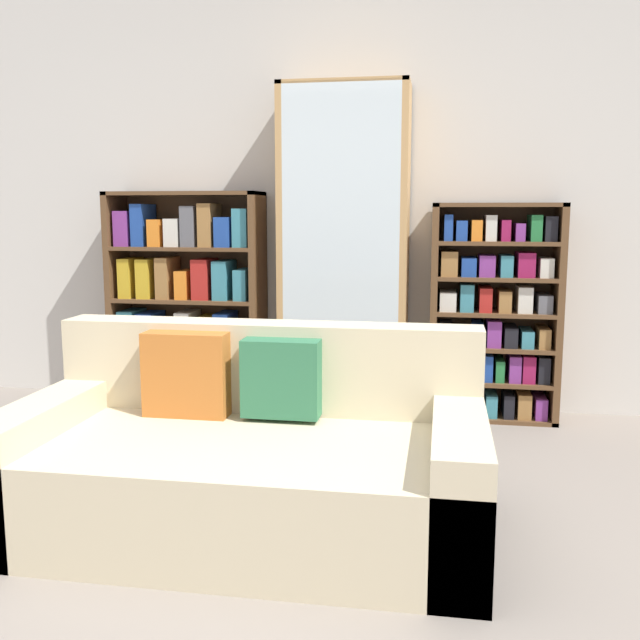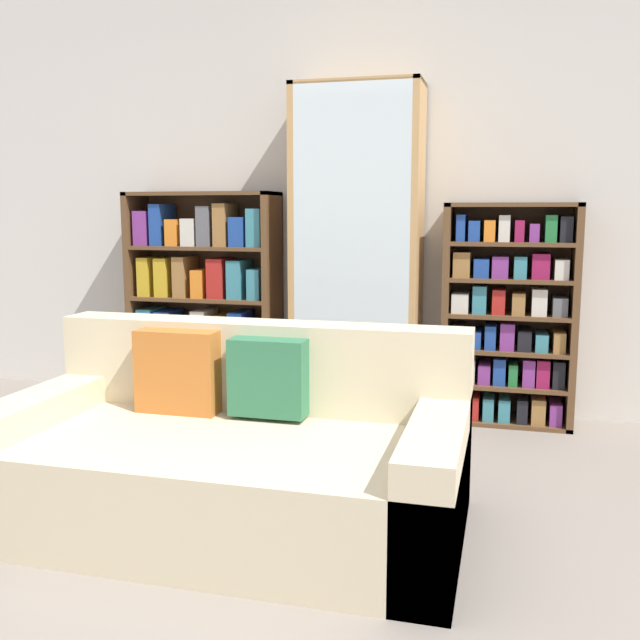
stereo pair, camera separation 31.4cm
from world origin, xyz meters
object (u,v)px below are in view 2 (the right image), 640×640
object	(u,v)px
display_cabinet	(357,253)
bookshelf_right	(508,318)
wine_bottle	(395,442)
couch	(233,458)
bookshelf_left	(204,301)

from	to	relation	value
display_cabinet	bookshelf_right	size ratio (longest dim) A/B	1.54
display_cabinet	bookshelf_right	xyz separation A→B (m)	(0.91, 0.02, -0.37)
bookshelf_right	wine_bottle	size ratio (longest dim) A/B	3.74
couch	bookshelf_right	xyz separation A→B (m)	(1.06, 1.72, 0.36)
display_cabinet	bookshelf_left	bearing A→B (deg)	179.16
bookshelf_left	bookshelf_right	bearing A→B (deg)	0.00
bookshelf_left	bookshelf_right	world-z (taller)	bookshelf_left
bookshelf_right	display_cabinet	bearing A→B (deg)	-179.04
bookshelf_left	wine_bottle	distance (m)	1.81
display_cabinet	bookshelf_right	distance (m)	0.98
couch	wine_bottle	bearing A→B (deg)	53.62
bookshelf_left	display_cabinet	distance (m)	1.08
couch	bookshelf_right	bearing A→B (deg)	58.37
display_cabinet	wine_bottle	size ratio (longest dim) A/B	5.76
wine_bottle	display_cabinet	bearing A→B (deg)	112.63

